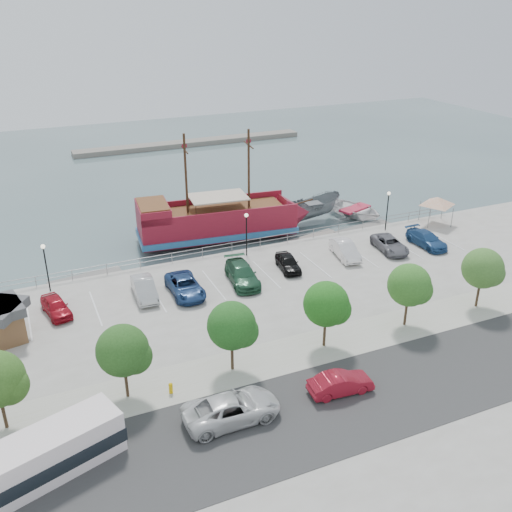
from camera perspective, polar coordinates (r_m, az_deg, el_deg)
name	(u,v)px	position (r m, az deg, el deg)	size (l,w,h in m)	color
ground	(276,294)	(49.83, 1.98, -3.82)	(160.00, 160.00, 0.00)	#445658
land_slab	(437,451)	(35.36, 17.63, -18.06)	(100.00, 58.00, 1.20)	gray
street	(385,391)	(37.83, 12.80, -12.98)	(100.00, 8.00, 0.04)	#373737
sidewalk	(336,342)	(41.81, 7.99, -8.54)	(100.00, 4.00, 0.05)	#A5A28E
seawall_railing	(241,245)	(55.57, -1.47, 1.07)	(50.00, 0.06, 1.00)	gray
far_shore	(191,143)	(101.52, -6.50, 11.18)	(40.00, 3.00, 0.80)	gray
pirate_ship	(230,220)	(60.57, -2.66, 3.59)	(19.31, 7.05, 12.05)	maroon
patrol_boat	(313,210)	(65.63, 5.73, 4.59)	(2.69, 7.15, 2.77)	slate
speedboat	(355,211)	(67.76, 9.85, 4.41)	(5.05, 7.06, 1.46)	white
dock_west	(86,279)	(54.17, -16.61, -2.24)	(6.60, 1.89, 0.38)	slate
dock_mid	(312,239)	(60.78, 5.65, 1.71)	(6.35, 1.81, 0.36)	gray
dock_east	(364,230)	(64.02, 10.75, 2.61)	(7.13, 2.04, 0.41)	slate
canopy_tent	(438,197)	(64.45, 17.75, 5.64)	(5.23, 5.23, 3.48)	slate
street_van	(232,408)	(34.39, -2.44, -14.97)	(2.68, 5.80, 1.61)	silver
street_sedan	(341,383)	(36.79, 8.46, -12.49)	(1.44, 4.13, 1.36)	maroon
shuttle_bus	(54,452)	(32.89, -19.53, -17.95)	(7.53, 4.59, 2.50)	silver
fire_hydrant	(171,388)	(36.87, -8.52, -12.90)	(0.27, 0.27, 0.78)	#EDB304
lamp_post_left	(45,259)	(49.98, -20.34, -0.32)	(0.36, 0.36, 4.28)	black
lamp_post_mid	(246,227)	(53.53, -0.96, 2.93)	(0.36, 0.36, 4.28)	black
lamp_post_right	(388,204)	(61.13, 13.05, 5.09)	(0.36, 0.36, 4.28)	black
tree_b	(126,352)	(35.43, -12.92, -9.33)	(3.30, 3.20, 5.00)	#473321
tree_c	(234,327)	(36.95, -2.20, -7.11)	(3.30, 3.20, 5.00)	#473321
tree_d	(329,305)	(39.66, 7.27, -4.91)	(3.30, 3.20, 5.00)	#473321
tree_e	(411,286)	(43.35, 15.27, -2.94)	(3.30, 3.20, 5.00)	#473321
tree_f	(485,269)	(47.79, 21.89, -1.26)	(3.30, 3.20, 5.00)	#473321
parked_car_a	(56,306)	(47.14, -19.37, -4.78)	(1.63, 4.05, 1.38)	#A30F1D
parked_car_b	(144,288)	(47.84, -11.11, -3.20)	(1.61, 4.62, 1.52)	#B7B7B7
parked_car_c	(185,286)	(47.76, -7.11, -3.00)	(2.42, 5.25, 1.46)	navy
parked_car_d	(242,274)	(49.25, -1.40, -1.82)	(2.23, 5.49, 1.59)	#235135
parked_car_e	(288,263)	(51.69, 3.23, -0.66)	(1.62, 4.01, 1.37)	black
parked_car_f	(345,250)	(54.66, 8.90, 0.62)	(1.62, 4.64, 1.53)	white
parked_car_g	(390,244)	(56.95, 13.24, 1.15)	(2.23, 4.84, 1.34)	slate
parked_car_h	(427,239)	(58.98, 16.69, 1.62)	(1.99, 4.90, 1.42)	navy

